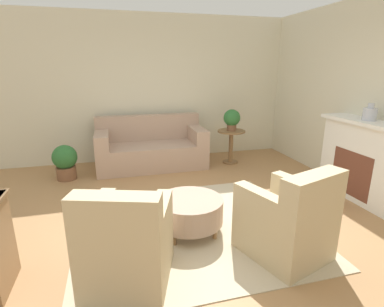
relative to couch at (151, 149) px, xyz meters
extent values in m
plane|color=#AD7F51|center=(0.15, -2.42, -0.34)|extent=(16.00, 16.00, 0.00)
cube|color=beige|center=(0.15, 0.59, 1.06)|extent=(9.90, 0.12, 2.80)
cube|color=beige|center=(0.15, -2.42, -0.33)|extent=(2.62, 2.35, 0.01)
cube|color=tan|center=(0.00, -0.06, -0.11)|extent=(1.99, 0.92, 0.45)
cube|color=tan|center=(0.00, 0.30, 0.35)|extent=(1.99, 0.20, 0.48)
cube|color=tan|center=(-0.87, -0.08, 0.24)|extent=(0.24, 0.88, 0.27)
cube|color=tan|center=(0.87, -0.08, 0.24)|extent=(0.24, 0.88, 0.27)
cube|color=olive|center=(0.00, -0.48, -0.31)|extent=(1.79, 0.05, 0.06)
cube|color=#C6B289|center=(-0.61, -3.13, -0.12)|extent=(0.89, 0.94, 0.42)
cube|color=#C6B289|center=(-0.70, -3.40, 0.35)|extent=(0.71, 0.40, 0.51)
cube|color=#C6B289|center=(-0.35, -3.19, 0.23)|extent=(0.36, 0.74, 0.28)
cube|color=#C6B289|center=(-0.86, -3.02, 0.23)|extent=(0.36, 0.74, 0.28)
cube|color=olive|center=(-0.50, -2.79, -0.30)|extent=(0.60, 0.24, 0.06)
cube|color=#C6B289|center=(0.90, -3.13, -0.12)|extent=(0.89, 0.94, 0.42)
cube|color=#C6B289|center=(0.99, -3.40, 0.35)|extent=(0.71, 0.40, 0.51)
cube|color=#C6B289|center=(1.15, -3.02, 0.23)|extent=(0.36, 0.74, 0.28)
cube|color=#C6B289|center=(0.64, -3.19, 0.23)|extent=(0.36, 0.74, 0.28)
cube|color=olive|center=(0.79, -2.79, -0.30)|extent=(0.60, 0.24, 0.06)
cylinder|color=tan|center=(0.10, -2.48, -0.07)|extent=(0.76, 0.76, 0.28)
cylinder|color=olive|center=(-0.13, -2.71, -0.27)|extent=(0.05, 0.05, 0.12)
cylinder|color=olive|center=(0.33, -2.71, -0.27)|extent=(0.05, 0.05, 0.12)
cylinder|color=olive|center=(-0.13, -2.26, -0.27)|extent=(0.05, 0.05, 0.12)
cylinder|color=olive|center=(0.33, -2.26, -0.27)|extent=(0.05, 0.05, 0.12)
cylinder|color=olive|center=(1.53, -0.21, 0.30)|extent=(0.53, 0.53, 0.03)
cylinder|color=olive|center=(1.53, -0.21, -0.03)|extent=(0.08, 0.08, 0.62)
cylinder|color=olive|center=(1.53, -0.21, -0.32)|extent=(0.29, 0.29, 0.03)
cube|color=white|center=(2.68, -2.23, 0.23)|extent=(0.36, 1.27, 1.14)
cube|color=brown|center=(2.51, -2.23, 0.05)|extent=(0.02, 0.70, 0.62)
cube|color=white|center=(2.66, -2.23, 0.77)|extent=(0.44, 1.37, 0.05)
cylinder|color=silver|center=(2.66, -2.23, 0.88)|extent=(0.18, 0.18, 0.17)
cylinder|color=silver|center=(2.66, -2.23, 1.00)|extent=(0.08, 0.08, 0.06)
cylinder|color=brown|center=(1.53, -0.21, 0.37)|extent=(0.18, 0.18, 0.11)
sphere|color=#2D6B33|center=(1.53, -0.21, 0.56)|extent=(0.32, 0.32, 0.32)
cylinder|color=brown|center=(-1.48, -0.32, -0.23)|extent=(0.32, 0.32, 0.22)
sphere|color=#2D6B33|center=(-1.48, -0.32, 0.05)|extent=(0.40, 0.40, 0.40)
camera|label=1|loc=(-0.67, -5.45, 1.50)|focal=28.00mm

